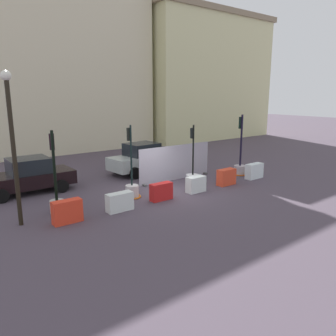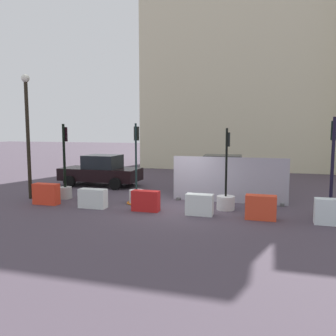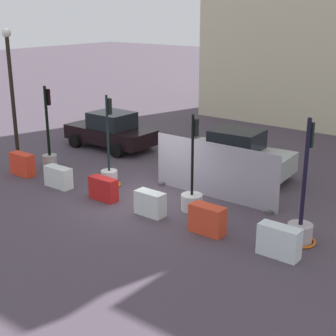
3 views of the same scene
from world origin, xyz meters
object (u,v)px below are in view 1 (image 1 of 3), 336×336
at_px(traffic_light_0, 56,196).
at_px(traffic_light_2, 193,175).
at_px(construction_barrier_4, 226,177).
at_px(traffic_light_1, 132,186).
at_px(construction_barrier_0, 67,212).
at_px(construction_barrier_5, 254,171).
at_px(street_lamp_post, 12,136).
at_px(car_silver_hatchback, 143,158).
at_px(construction_barrier_1, 120,202).
at_px(car_black_sedan, 27,176).
at_px(construction_barrier_3, 196,184).
at_px(construction_barrier_2, 161,192).
at_px(traffic_light_3, 240,165).

height_order(traffic_light_0, traffic_light_2, traffic_light_0).
bearing_deg(construction_barrier_4, traffic_light_0, 171.47).
distance_m(traffic_light_1, construction_barrier_0, 3.84).
relative_size(construction_barrier_4, construction_barrier_5, 0.94).
height_order(traffic_light_2, street_lamp_post, street_lamp_post).
bearing_deg(car_silver_hatchback, construction_barrier_0, -142.95).
height_order(construction_barrier_0, construction_barrier_1, construction_barrier_0).
relative_size(construction_barrier_1, construction_barrier_5, 1.00).
bearing_deg(car_black_sedan, traffic_light_0, -88.17).
bearing_deg(construction_barrier_0, traffic_light_0, 86.69).
bearing_deg(construction_barrier_3, car_silver_hatchback, 87.75).
bearing_deg(construction_barrier_3, construction_barrier_1, -178.98).
xyz_separation_m(traffic_light_1, construction_barrier_0, (-3.64, -1.23, -0.10)).
distance_m(traffic_light_0, car_black_sedan, 3.79).
bearing_deg(construction_barrier_5, street_lamp_post, 176.00).
bearing_deg(construction_barrier_1, traffic_light_0, 147.43).
bearing_deg(construction_barrier_4, traffic_light_1, 166.88).
xyz_separation_m(construction_barrier_3, car_black_sedan, (-6.69, 5.09, 0.44)).
bearing_deg(construction_barrier_0, construction_barrier_1, -1.44).
relative_size(construction_barrier_4, car_black_sedan, 0.24).
distance_m(traffic_light_1, street_lamp_post, 5.85).
relative_size(construction_barrier_2, car_black_sedan, 0.24).
bearing_deg(construction_barrier_1, traffic_light_1, 42.77).
bearing_deg(traffic_light_3, construction_barrier_0, -174.24).
relative_size(construction_barrier_5, car_silver_hatchback, 0.26).
relative_size(traffic_light_1, construction_barrier_2, 3.19).
height_order(construction_barrier_2, construction_barrier_5, construction_barrier_5).
xyz_separation_m(construction_barrier_3, car_silver_hatchback, (0.20, 5.15, 0.51)).
relative_size(construction_barrier_3, construction_barrier_4, 0.94).
height_order(traffic_light_0, street_lamp_post, street_lamp_post).
bearing_deg(construction_barrier_2, construction_barrier_4, -0.46).
distance_m(traffic_light_0, traffic_light_1, 3.57).
bearing_deg(traffic_light_1, construction_barrier_2, -53.91).
relative_size(construction_barrier_1, construction_barrier_4, 1.06).
height_order(traffic_light_1, construction_barrier_2, traffic_light_1).
bearing_deg(traffic_light_1, car_black_sedan, 133.50).
relative_size(traffic_light_1, traffic_light_3, 0.95).
relative_size(traffic_light_2, construction_barrier_5, 2.83).
relative_size(car_silver_hatchback, street_lamp_post, 0.79).
bearing_deg(construction_barrier_0, street_lamp_post, 149.64).
height_order(traffic_light_0, car_black_sedan, traffic_light_0).
relative_size(car_black_sedan, car_silver_hatchback, 1.01).
relative_size(traffic_light_3, street_lamp_post, 0.65).
xyz_separation_m(construction_barrier_4, car_black_sedan, (-8.91, 5.10, 0.40)).
xyz_separation_m(traffic_light_1, car_black_sedan, (-3.68, 3.88, 0.29)).
relative_size(car_black_sedan, street_lamp_post, 0.80).
bearing_deg(street_lamp_post, car_black_sedan, 71.31).
bearing_deg(construction_barrier_5, traffic_light_2, 162.01).
relative_size(traffic_light_1, construction_barrier_4, 3.20).
height_order(car_black_sedan, car_silver_hatchback, car_silver_hatchback).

